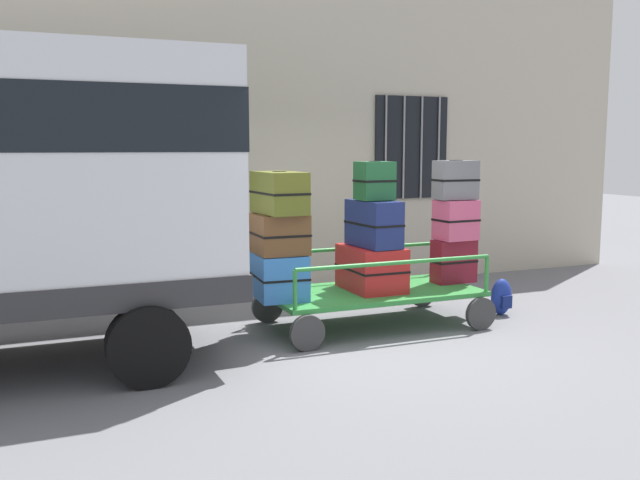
# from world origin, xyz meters

# --- Properties ---
(ground_plane) EXTENTS (40.00, 40.00, 0.00)m
(ground_plane) POSITION_xyz_m (0.00, 0.00, 0.00)
(ground_plane) COLOR slate
(building_wall) EXTENTS (12.00, 0.38, 5.00)m
(building_wall) POSITION_xyz_m (0.00, 2.68, 2.50)
(building_wall) COLOR #BCB29E
(building_wall) RESTS_ON ground
(luggage_cart) EXTENTS (2.43, 1.30, 0.41)m
(luggage_cart) POSITION_xyz_m (0.42, 0.28, 0.35)
(luggage_cart) COLOR #2D8438
(luggage_cart) RESTS_ON ground
(cart_railing) EXTENTS (2.32, 1.16, 0.42)m
(cart_railing) POSITION_xyz_m (0.42, 0.28, 0.76)
(cart_railing) COLOR #2D8438
(cart_railing) RESTS_ON luggage_cart
(suitcase_left_bottom) EXTENTS (0.55, 0.69, 0.48)m
(suitcase_left_bottom) POSITION_xyz_m (-0.68, 0.29, 0.65)
(suitcase_left_bottom) COLOR #3372C6
(suitcase_left_bottom) RESTS_ON luggage_cart
(suitcase_left_middle) EXTENTS (0.53, 0.59, 0.42)m
(suitcase_left_middle) POSITION_xyz_m (-0.68, 0.28, 1.11)
(suitcase_left_middle) COLOR brown
(suitcase_left_middle) RESTS_ON suitcase_left_bottom
(suitcase_left_top) EXTENTS (0.45, 0.72, 0.44)m
(suitcase_left_top) POSITION_xyz_m (-0.68, 0.27, 1.54)
(suitcase_left_top) COLOR #4C5119
(suitcase_left_top) RESTS_ON suitcase_left_middle
(suitcase_midleft_bottom) EXTENTS (0.56, 0.80, 0.50)m
(suitcase_midleft_bottom) POSITION_xyz_m (0.42, 0.30, 0.66)
(suitcase_midleft_bottom) COLOR #B21E1E
(suitcase_midleft_bottom) RESTS_ON luggage_cart
(suitcase_midleft_middle) EXTENTS (0.41, 0.73, 0.52)m
(suitcase_midleft_middle) POSITION_xyz_m (0.42, 0.25, 1.17)
(suitcase_midleft_middle) COLOR navy
(suitcase_midleft_middle) RESTS_ON suitcase_midleft_bottom
(suitcase_midleft_top) EXTENTS (0.39, 0.32, 0.43)m
(suitcase_midleft_top) POSITION_xyz_m (0.42, 0.24, 1.64)
(suitcase_midleft_top) COLOR #194C28
(suitcase_midleft_top) RESTS_ON suitcase_midleft_middle
(suitcase_center_bottom) EXTENTS (0.52, 0.27, 0.51)m
(suitcase_center_bottom) POSITION_xyz_m (1.52, 0.31, 0.67)
(suitcase_center_bottom) COLOR maroon
(suitcase_center_bottom) RESTS_ON luggage_cart
(suitcase_center_middle) EXTENTS (0.47, 0.38, 0.47)m
(suitcase_center_middle) POSITION_xyz_m (1.52, 0.29, 1.16)
(suitcase_center_middle) COLOR #CC4C72
(suitcase_center_middle) RESTS_ON suitcase_center_bottom
(suitcase_center_top) EXTENTS (0.50, 0.32, 0.46)m
(suitcase_center_top) POSITION_xyz_m (1.52, 0.32, 1.63)
(suitcase_center_top) COLOR slate
(suitcase_center_top) RESTS_ON suitcase_center_middle
(backpack) EXTENTS (0.27, 0.22, 0.44)m
(backpack) POSITION_xyz_m (2.10, 0.14, 0.22)
(backpack) COLOR navy
(backpack) RESTS_ON ground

